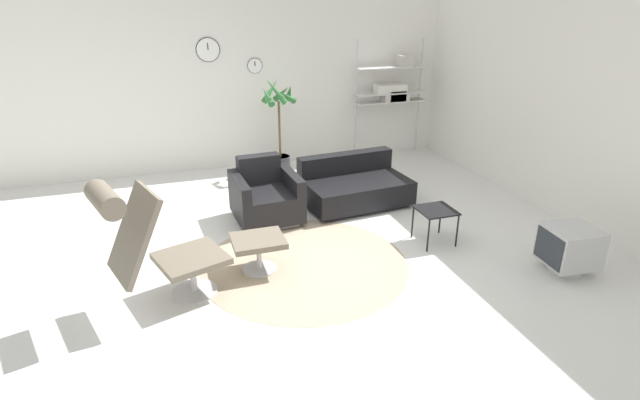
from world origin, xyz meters
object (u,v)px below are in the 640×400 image
object	(u,v)px
armchair_red	(266,198)
shelf_unit	(394,88)
lounge_chair	(149,237)
potted_plant	(280,133)
side_table	(436,213)
crt_television	(569,248)
couch_low	(354,187)
ottoman	(258,245)

from	to	relation	value
armchair_red	shelf_unit	bearing A→B (deg)	-147.20
lounge_chair	potted_plant	world-z (taller)	potted_plant
side_table	crt_television	world-z (taller)	crt_television
potted_plant	lounge_chair	bearing A→B (deg)	-121.39
side_table	shelf_unit	world-z (taller)	shelf_unit
side_table	shelf_unit	distance (m)	3.46
lounge_chair	shelf_unit	world-z (taller)	shelf_unit
couch_low	side_table	size ratio (longest dim) A/B	3.52
ottoman	potted_plant	bearing A→B (deg)	71.83
ottoman	side_table	bearing A→B (deg)	-0.08
lounge_chair	side_table	xyz separation A→B (m)	(3.09, 0.34, -0.35)
couch_low	shelf_unit	world-z (taller)	shelf_unit
side_table	potted_plant	bearing A→B (deg)	110.96
ottoman	shelf_unit	world-z (taller)	shelf_unit
lounge_chair	armchair_red	xyz separation A→B (m)	(1.37, 1.58, -0.43)
couch_low	side_table	bearing A→B (deg)	102.99
lounge_chair	couch_low	bearing A→B (deg)	104.52
couch_low	shelf_unit	distance (m)	2.52
ottoman	shelf_unit	xyz separation A→B (m)	(3.04, 3.21, 0.91)
potted_plant	shelf_unit	bearing A→B (deg)	8.47
ottoman	crt_television	distance (m)	3.21
side_table	crt_television	bearing A→B (deg)	-45.75
crt_television	potted_plant	world-z (taller)	potted_plant
ottoman	shelf_unit	size ratio (longest dim) A/B	0.27
armchair_red	crt_television	size ratio (longest dim) A/B	1.61
lounge_chair	potted_plant	size ratio (longest dim) A/B	0.81
armchair_red	couch_low	distance (m)	1.27
crt_television	armchair_red	bearing A→B (deg)	55.25
potted_plant	shelf_unit	world-z (taller)	shelf_unit
armchair_red	side_table	xyz separation A→B (m)	(1.72, -1.24, 0.08)
ottoman	potted_plant	world-z (taller)	potted_plant
lounge_chair	crt_television	distance (m)	4.15
couch_low	shelf_unit	bearing A→B (deg)	-133.09
couch_low	potted_plant	xyz separation A→B (m)	(-0.66, 1.53, 0.42)
couch_low	shelf_unit	xyz separation A→B (m)	(1.43, 1.84, 0.96)
crt_television	potted_plant	xyz separation A→B (m)	(-2.09, 3.91, 0.39)
armchair_red	ottoman	bearing A→B (deg)	70.94
armchair_red	couch_low	world-z (taller)	armchair_red
crt_television	side_table	bearing A→B (deg)	49.26
lounge_chair	armchair_red	size ratio (longest dim) A/B	1.44
side_table	potted_plant	distance (m)	3.12
lounge_chair	potted_plant	xyz separation A→B (m)	(1.98, 3.24, -0.06)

